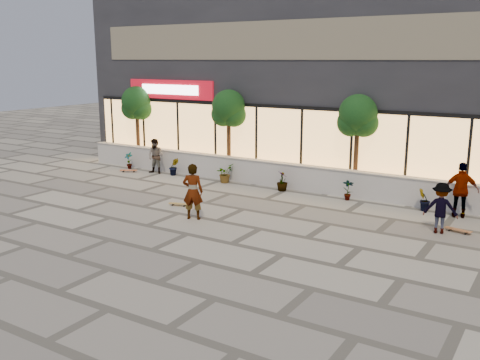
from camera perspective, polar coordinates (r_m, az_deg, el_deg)
The scene contains 19 objects.
ground at distance 16.50m, azimuth -5.65°, elevation -5.77°, with size 80.00×80.00×0.00m, color #ABA694.
planter_wall at distance 22.11m, azimuth 5.43°, elevation 0.43°, with size 22.00×0.42×1.04m.
retail_building at distance 26.64m, azimuth 10.99°, elevation 10.44°, with size 24.00×9.17×8.50m.
shrub_a at distance 26.54m, azimuth -11.77°, elevation 2.04°, with size 0.43×0.29×0.81m, color #113816.
shrub_b at distance 24.72m, azimuth -7.06°, elevation 1.43°, with size 0.45×0.36×0.81m, color #113816.
shrub_c at distance 23.09m, azimuth -1.64°, elevation 0.72°, with size 0.73×0.63×0.81m, color #113816.
shrub_d at distance 21.70m, azimuth 4.53°, elevation -0.11°, with size 0.45×0.45×0.81m, color #113816.
shrub_e at distance 20.60m, azimuth 11.45°, elevation -1.03°, with size 0.43×0.29×0.81m, color #113816.
shrub_f at distance 19.84m, azimuth 19.03°, elevation -2.01°, with size 0.45×0.36×0.81m, color #113816.
tree_west at distance 27.44m, azimuth -10.97°, elevation 7.86°, with size 1.60×1.50×3.92m.
tree_midwest at distance 24.06m, azimuth -1.22°, elevation 7.43°, with size 1.60×1.50×3.92m.
tree_mideast at distance 21.39m, azimuth 12.45°, elevation 6.46°, with size 1.60×1.50×3.92m.
skater_center at distance 17.78m, azimuth -5.06°, elevation -1.23°, with size 0.69×0.45×1.88m, color silver.
skater_left at distance 25.13m, azimuth -8.99°, elevation 2.51°, with size 0.79×0.62×1.63m, color #908A5D.
skater_right_near at distance 19.35m, azimuth 22.53°, elevation -1.02°, with size 1.11×0.46×1.89m, color white.
skater_right_far at distance 17.44m, azimuth 20.63°, elevation -2.82°, with size 1.02×0.59×1.58m, color #9E3B1C.
skateboard_center at distance 19.62m, azimuth -6.55°, elevation -2.54°, with size 0.77×0.38×0.09m.
skateboard_left at distance 25.83m, azimuth -11.80°, elevation 1.01°, with size 0.81×0.57×0.10m.
skateboard_right_near at distance 17.88m, azimuth 22.25°, elevation -4.95°, with size 0.84×0.38×0.10m.
Camera 1 is at (9.61, -12.34, 5.24)m, focal length 40.00 mm.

